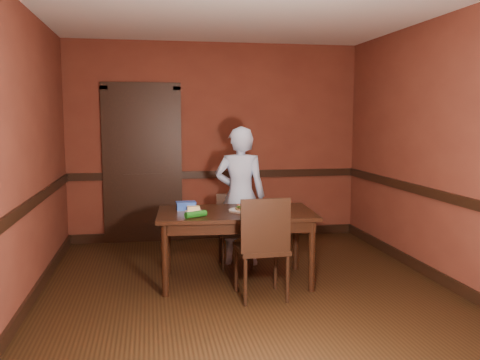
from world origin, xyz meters
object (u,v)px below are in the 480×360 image
object	(u,v)px
sauce_jar	(270,208)
cheese_saucer	(193,209)
dining_table	(236,247)
sandwich_plate	(242,209)
chair_near	(261,247)
person	(240,196)
chair_far	(236,231)
food_tub	(186,206)

from	to	relation	value
sauce_jar	cheese_saucer	world-z (taller)	sauce_jar
dining_table	sauce_jar	xyz separation A→B (m)	(0.34, -0.10, 0.41)
dining_table	sandwich_plate	distance (m)	0.39
sandwich_plate	cheese_saucer	bearing A→B (deg)	170.25
chair_near	cheese_saucer	xyz separation A→B (m)	(-0.58, 0.56, 0.27)
person	sandwich_plate	bearing A→B (deg)	94.49
person	chair_far	bearing A→B (deg)	67.60
food_tub	person	bearing A→B (deg)	33.36
chair_near	food_tub	bearing A→B (deg)	-47.67
chair_far	person	xyz separation A→B (m)	(0.07, 0.10, 0.39)
dining_table	sauce_jar	distance (m)	0.54
dining_table	chair_near	size ratio (longest dim) A/B	1.62
sauce_jar	food_tub	distance (m)	0.87
chair_far	cheese_saucer	xyz separation A→B (m)	(-0.51, -0.47, 0.35)
sandwich_plate	sauce_jar	bearing A→B (deg)	-16.52
chair_near	cheese_saucer	size ratio (longest dim) A/B	5.77
dining_table	sandwich_plate	bearing A→B (deg)	-8.93
cheese_saucer	food_tub	xyz separation A→B (m)	(-0.07, 0.10, 0.02)
person	sauce_jar	world-z (taller)	person
sandwich_plate	food_tub	size ratio (longest dim) A/B	1.33
chair_far	person	world-z (taller)	person
chair_near	sauce_jar	size ratio (longest dim) A/B	12.27
food_tub	sandwich_plate	bearing A→B (deg)	-20.85
dining_table	chair_near	world-z (taller)	chair_near
sandwich_plate	food_tub	xyz separation A→B (m)	(-0.56, 0.18, 0.02)
dining_table	chair_far	size ratio (longest dim) A/B	1.94
chair_far	person	distance (m)	0.41
dining_table	cheese_saucer	distance (m)	0.58
sauce_jar	chair_far	bearing A→B (deg)	111.23
dining_table	food_tub	size ratio (longest dim) A/B	7.60
food_tub	chair_near	bearing A→B (deg)	-48.00
person	food_tub	distance (m)	0.81
chair_near	sandwich_plate	size ratio (longest dim) A/B	3.53
chair_near	sandwich_plate	distance (m)	0.56
chair_far	sauce_jar	distance (m)	0.78
chair_far	cheese_saucer	bearing A→B (deg)	-135.53
person	sauce_jar	bearing A→B (deg)	116.52
cheese_saucer	chair_near	bearing A→B (deg)	-44.00
food_tub	sauce_jar	bearing A→B (deg)	-20.23
sauce_jar	food_tub	world-z (taller)	food_tub
chair_far	food_tub	bearing A→B (deg)	-145.59
chair_far	sauce_jar	bearing A→B (deg)	-66.91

